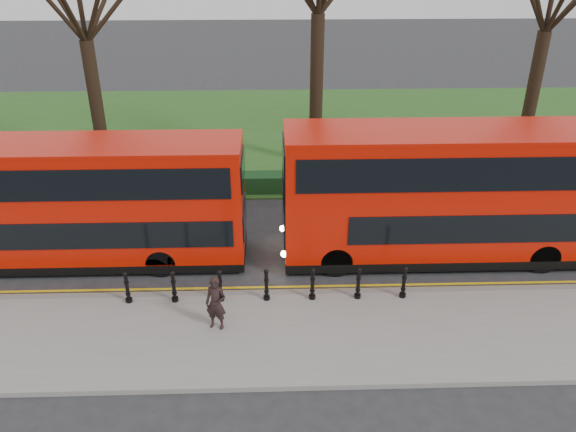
{
  "coord_description": "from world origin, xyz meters",
  "views": [
    {
      "loc": [
        -0.08,
        -15.24,
        9.99
      ],
      "look_at": [
        0.41,
        0.5,
        2.0
      ],
      "focal_mm": 35.0,
      "sensor_mm": 36.0,
      "label": 1
    }
  ],
  "objects_px": {
    "bollard_row": "(266,285)",
    "bus_lead": "(82,204)",
    "bus_rear": "(456,195)",
    "pedestrian": "(216,303)"
  },
  "relations": [
    {
      "from": "bus_rear",
      "to": "pedestrian",
      "type": "height_order",
      "value": "bus_rear"
    },
    {
      "from": "bollard_row",
      "to": "bus_lead",
      "type": "bearing_deg",
      "value": 155.68
    },
    {
      "from": "bus_rear",
      "to": "pedestrian",
      "type": "relative_size",
      "value": 7.08
    },
    {
      "from": "bus_rear",
      "to": "bollard_row",
      "type": "bearing_deg",
      "value": -157.14
    },
    {
      "from": "bollard_row",
      "to": "pedestrian",
      "type": "relative_size",
      "value": 5.21
    },
    {
      "from": "bus_lead",
      "to": "bus_rear",
      "type": "distance_m",
      "value": 12.22
    },
    {
      "from": "bollard_row",
      "to": "bus_lead",
      "type": "xyz_separation_m",
      "value": [
        -5.98,
        2.7,
        1.46
      ]
    },
    {
      "from": "bus_lead",
      "to": "bus_rear",
      "type": "bearing_deg",
      "value": -0.33
    },
    {
      "from": "bus_lead",
      "to": "pedestrian",
      "type": "height_order",
      "value": "bus_lead"
    },
    {
      "from": "bus_lead",
      "to": "bollard_row",
      "type": "bearing_deg",
      "value": -24.32
    }
  ]
}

